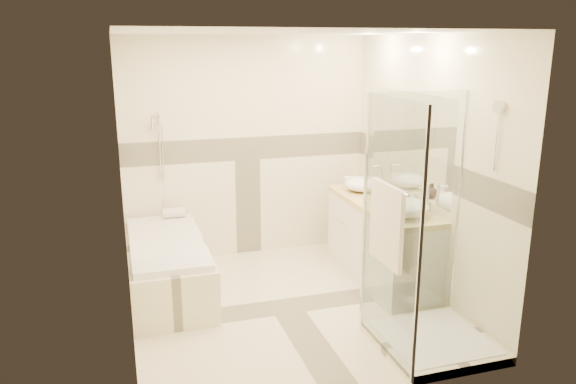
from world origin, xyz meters
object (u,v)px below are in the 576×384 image
object	(u,v)px
vessel_sink_far	(405,207)
amenity_bottle_a	(380,195)
shower_enclosure	(419,287)
bathtub	(167,263)
vanity	(381,241)
amenity_bottle_b	(382,195)
vessel_sink_near	(362,184)

from	to	relation	value
vessel_sink_far	amenity_bottle_a	xyz separation A→B (m)	(0.00, 0.52, -0.02)
amenity_bottle_a	shower_enclosure	bearing A→B (deg)	-101.87
bathtub	amenity_bottle_a	distance (m)	2.24
vanity	vessel_sink_far	distance (m)	0.71
vanity	amenity_bottle_b	bearing A→B (deg)	-134.75
vessel_sink_near	vessel_sink_far	distance (m)	0.97
shower_enclosure	vessel_sink_far	distance (m)	0.93
bathtub	vanity	xyz separation A→B (m)	(2.15, -0.35, 0.12)
shower_enclosure	bathtub	bearing A→B (deg)	138.90
vessel_sink_near	bathtub	bearing A→B (deg)	-176.61
vessel_sink_far	amenity_bottle_b	xyz separation A→B (m)	(0.00, 0.47, -0.01)
bathtub	vessel_sink_far	bearing A→B (deg)	-21.52
amenity_bottle_b	vessel_sink_near	bearing A→B (deg)	90.00
vessel_sink_near	vessel_sink_far	xyz separation A→B (m)	(0.00, -0.97, 0.01)
vanity	shower_enclosure	distance (m)	1.31
vanity	amenity_bottle_a	xyz separation A→B (m)	(-0.02, 0.03, 0.50)
bathtub	amenity_bottle_a	xyz separation A→B (m)	(2.13, -0.32, 0.61)
bathtub	vessel_sink_near	xyz separation A→B (m)	(2.13, 0.13, 0.62)
vanity	shower_enclosure	size ratio (longest dim) A/B	0.79
vessel_sink_near	vessel_sink_far	size ratio (longest dim) A/B	0.87
bathtub	vessel_sink_far	size ratio (longest dim) A/B	3.81
vessel_sink_near	vessel_sink_far	bearing A→B (deg)	-90.00
bathtub	vessel_sink_far	distance (m)	2.38
bathtub	vanity	bearing A→B (deg)	-9.25
bathtub	vanity	distance (m)	2.18
vanity	shower_enclosure	bearing A→B (deg)	-102.97
bathtub	shower_enclosure	distance (m)	2.47
vessel_sink_far	amenity_bottle_a	bearing A→B (deg)	90.00
amenity_bottle_a	vanity	bearing A→B (deg)	-53.19
vanity	shower_enclosure	world-z (taller)	shower_enclosure
vessel_sink_near	amenity_bottle_a	distance (m)	0.45
vessel_sink_near	amenity_bottle_a	xyz separation A→B (m)	(0.00, -0.45, -0.01)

